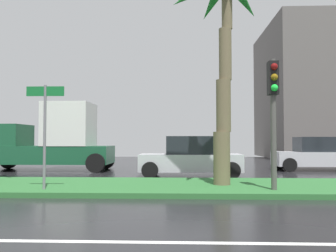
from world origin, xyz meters
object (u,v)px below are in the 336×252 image
traffic_signal_median_right (273,99)px  palm_tree_centre_left (226,9)px  car_in_traffic_second (191,157)px  street_name_sign (45,122)px  car_in_traffic_third (318,154)px  box_truck_lead (51,140)px

traffic_signal_median_right → palm_tree_centre_left: bearing=133.4°
palm_tree_centre_left → car_in_traffic_second: palm_tree_centre_left is taller
street_name_sign → car_in_traffic_third: bearing=38.1°
palm_tree_centre_left → box_truck_lead: size_ratio=1.13×
traffic_signal_median_right → car_in_traffic_third: size_ratio=0.87×
box_truck_lead → palm_tree_centre_left: bearing=140.8°
palm_tree_centre_left → traffic_signal_median_right: palm_tree_centre_left is taller
palm_tree_centre_left → car_in_traffic_second: 6.37m
box_truck_lead → car_in_traffic_third: bearing=-177.8°
palm_tree_centre_left → street_name_sign: 6.70m
traffic_signal_median_right → box_truck_lead: 12.33m
palm_tree_centre_left → street_name_sign: (-5.39, -1.38, -3.73)m
palm_tree_centre_left → car_in_traffic_third: (5.55, 7.20, -4.98)m
traffic_signal_median_right → street_name_sign: traffic_signal_median_right is taller
palm_tree_centre_left → car_in_traffic_second: bearing=105.0°
street_name_sign → box_truck_lead: (-2.81, 8.05, -0.53)m
palm_tree_centre_left → street_name_sign: size_ratio=2.41×
street_name_sign → box_truck_lead: 8.55m
palm_tree_centre_left → car_in_traffic_third: palm_tree_centre_left is taller
street_name_sign → car_in_traffic_third: size_ratio=0.70×
box_truck_lead → car_in_traffic_third: 13.78m
car_in_traffic_second → car_in_traffic_third: same height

